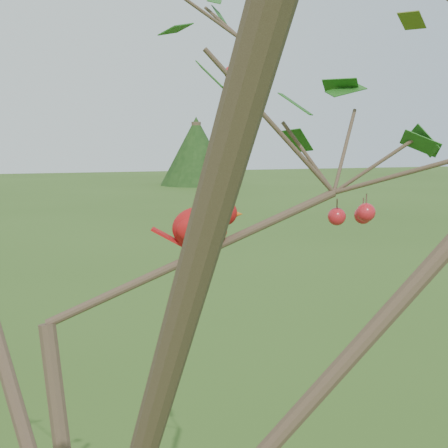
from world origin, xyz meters
name	(u,v)px	position (x,y,z in m)	size (l,w,h in m)	color
crabapple_tree	(89,248)	(0.03, -0.02, 2.12)	(2.35, 2.05, 2.95)	#3C2C20
cardinal	(203,226)	(0.26, 0.07, 2.14)	(0.19, 0.12, 0.13)	#B30F16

